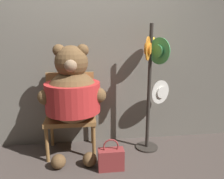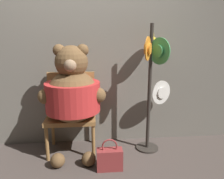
{
  "view_description": "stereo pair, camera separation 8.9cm",
  "coord_description": "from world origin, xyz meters",
  "px_view_note": "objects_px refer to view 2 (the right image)",
  "views": [
    {
      "loc": [
        0.01,
        -2.21,
        1.38
      ],
      "look_at": [
        0.33,
        0.24,
        0.79
      ],
      "focal_mm": 35.0,
      "sensor_mm": 36.0,
      "label": 1
    },
    {
      "loc": [
        0.1,
        -2.22,
        1.38
      ],
      "look_at": [
        0.33,
        0.24,
        0.79
      ],
      "focal_mm": 35.0,
      "sensor_mm": 36.0,
      "label": 2
    }
  ],
  "objects_px": {
    "hat_display_rack": "(153,78)",
    "teddy_bear": "(73,93)",
    "handbag_on_ground": "(110,159)",
    "chair": "(71,109)"
  },
  "relations": [
    {
      "from": "hat_display_rack",
      "to": "teddy_bear",
      "type": "bearing_deg",
      "value": -177.55
    },
    {
      "from": "teddy_bear",
      "to": "hat_display_rack",
      "type": "distance_m",
      "value": 0.95
    },
    {
      "from": "handbag_on_ground",
      "to": "hat_display_rack",
      "type": "bearing_deg",
      "value": 35.79
    },
    {
      "from": "hat_display_rack",
      "to": "handbag_on_ground",
      "type": "distance_m",
      "value": 1.04
    },
    {
      "from": "chair",
      "to": "hat_display_rack",
      "type": "relative_size",
      "value": 0.63
    },
    {
      "from": "chair",
      "to": "teddy_bear",
      "type": "relative_size",
      "value": 0.73
    },
    {
      "from": "handbag_on_ground",
      "to": "chair",
      "type": "bearing_deg",
      "value": 129.93
    },
    {
      "from": "chair",
      "to": "hat_display_rack",
      "type": "height_order",
      "value": "hat_display_rack"
    },
    {
      "from": "teddy_bear",
      "to": "chair",
      "type": "bearing_deg",
      "value": 103.97
    },
    {
      "from": "chair",
      "to": "hat_display_rack",
      "type": "xyz_separation_m",
      "value": [
        0.98,
        -0.12,
        0.39
      ]
    }
  ]
}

